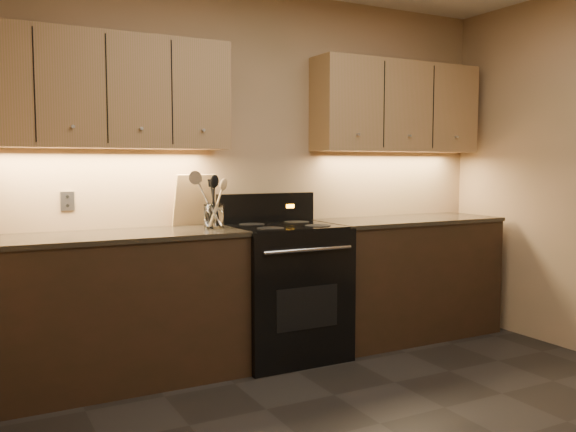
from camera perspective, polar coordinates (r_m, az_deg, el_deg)
name	(u,v)px	position (r m, az deg, el deg)	size (l,w,h in m)	color
wall_back	(254,171)	(4.46, -3.21, 4.20)	(4.00, 0.04, 2.60)	tan
counter_left	(112,309)	(3.93, -16.13, -8.36)	(1.62, 0.62, 0.93)	black
counter_right	(406,277)	(4.91, 11.02, -5.61)	(1.46, 0.62, 0.93)	black
stove	(284,289)	(4.30, -0.39, -6.85)	(0.76, 0.68, 1.14)	black
upper_cab_left	(102,91)	(4.00, -17.04, 11.09)	(1.60, 0.30, 0.70)	#A27351
upper_cab_right	(397,107)	(4.97, 10.17, 9.97)	(1.44, 0.30, 0.70)	#A27351
outlet_plate	(67,201)	(4.09, -19.94, 1.33)	(0.09, 0.01, 0.12)	#B2B5BA
utensil_crock	(214,217)	(4.06, -6.96, -0.08)	(0.16, 0.16, 0.16)	white
cutting_board	(194,200)	(4.24, -8.79, 1.48)	(0.29, 0.02, 0.36)	tan
wooden_spoon	(210,201)	(4.04, -7.30, 1.37)	(0.06, 0.06, 0.32)	tan
black_spoon	(211,201)	(4.07, -7.17, 1.43)	(0.06, 0.06, 0.33)	black
black_turner	(217,201)	(4.05, -6.66, 1.40)	(0.08, 0.08, 0.33)	black
steel_spatula	(216,198)	(4.07, -6.76, 1.71)	(0.08, 0.08, 0.37)	silver
steel_skimmer	(220,197)	(4.05, -6.38, 1.79)	(0.09, 0.09, 0.38)	silver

